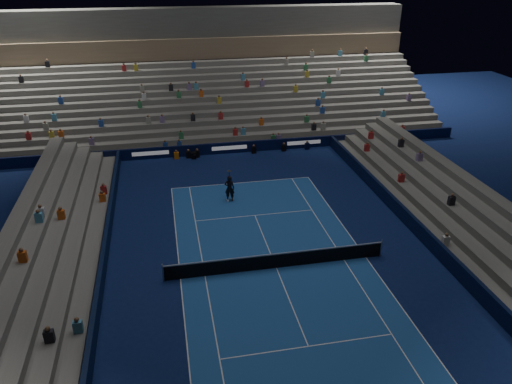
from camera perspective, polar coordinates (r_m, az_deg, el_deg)
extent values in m
plane|color=#0B1847|center=(28.47, 2.38, -8.84)|extent=(90.00, 90.00, 0.00)
cube|color=#1B4B99|center=(28.47, 2.38, -8.83)|extent=(10.97, 23.77, 0.01)
cube|color=black|center=(44.46, -3.15, 5.19)|extent=(44.00, 0.25, 1.00)
cube|color=black|center=(31.61, 19.85, -5.62)|extent=(0.25, 37.00, 1.00)
cube|color=#081332|center=(27.90, -17.67, -9.81)|extent=(0.25, 37.00, 1.00)
cube|color=slate|center=(45.47, -3.33, 5.33)|extent=(44.00, 1.00, 0.50)
cube|color=slate|center=(46.32, -3.52, 6.04)|extent=(44.00, 1.00, 1.00)
cube|color=slate|center=(47.17, -3.70, 6.73)|extent=(44.00, 1.00, 1.50)
cube|color=slate|center=(48.02, -3.87, 7.40)|extent=(44.00, 1.00, 2.00)
cube|color=slate|center=(48.89, -4.04, 8.04)|extent=(44.00, 1.00, 2.50)
cube|color=slate|center=(49.76, -4.20, 8.66)|extent=(44.00, 1.00, 3.00)
cube|color=slate|center=(50.64, -4.36, 9.26)|extent=(44.00, 1.00, 3.50)
cube|color=slate|center=(51.52, -4.51, 9.84)|extent=(44.00, 1.00, 4.00)
cube|color=slate|center=(52.41, -4.66, 10.39)|extent=(44.00, 1.00, 4.50)
cube|color=slate|center=(53.30, -4.81, 10.93)|extent=(44.00, 1.00, 5.00)
cube|color=slate|center=(54.20, -4.94, 11.45)|extent=(44.00, 1.00, 5.50)
cube|color=slate|center=(55.10, -5.08, 11.96)|extent=(44.00, 1.00, 6.00)
cube|color=#7C654C|center=(55.34, -5.39, 16.35)|extent=(44.00, 0.60, 2.20)
cube|color=#4A4B48|center=(56.36, -5.67, 19.18)|extent=(44.00, 2.40, 3.00)
cube|color=#61615C|center=(32.13, 21.02, -5.81)|extent=(1.00, 37.00, 0.50)
cube|color=#61615C|center=(32.53, 22.60, -5.19)|extent=(1.00, 37.00, 1.00)
cube|color=#61615C|center=(32.95, 24.14, -4.58)|extent=(1.00, 37.00, 1.50)
cube|color=#61615C|center=(33.40, 25.63, -3.99)|extent=(1.00, 37.00, 2.00)
cube|color=#61615C|center=(33.87, 27.08, -3.41)|extent=(1.00, 37.00, 2.50)
cube|color=slate|center=(28.16, -19.24, -10.32)|extent=(1.00, 37.00, 0.50)
cube|color=slate|center=(28.21, -21.34, -10.01)|extent=(1.00, 37.00, 1.00)
cube|color=slate|center=(28.30, -23.43, -9.70)|extent=(1.00, 37.00, 1.50)
cube|color=slate|center=(28.42, -25.50, -9.37)|extent=(1.00, 37.00, 2.00)
cube|color=slate|center=(28.58, -27.55, -9.03)|extent=(1.00, 37.00, 2.50)
cylinder|color=#B2B2B7|center=(27.59, -10.81, -9.23)|extent=(0.10, 0.10, 1.10)
cylinder|color=#B2B2B7|center=(30.12, 14.40, -6.36)|extent=(0.10, 0.10, 1.10)
cube|color=black|center=(28.22, 2.40, -8.09)|extent=(12.80, 0.03, 0.90)
cube|color=white|center=(27.95, 2.42, -7.25)|extent=(12.80, 0.04, 0.08)
imported|color=black|center=(35.43, -3.10, 0.43)|extent=(0.83, 0.66, 1.98)
cube|color=black|center=(43.59, -7.23, 4.27)|extent=(0.54, 0.61, 0.56)
cylinder|color=black|center=(43.13, -7.19, 4.27)|extent=(0.25, 0.38, 0.16)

